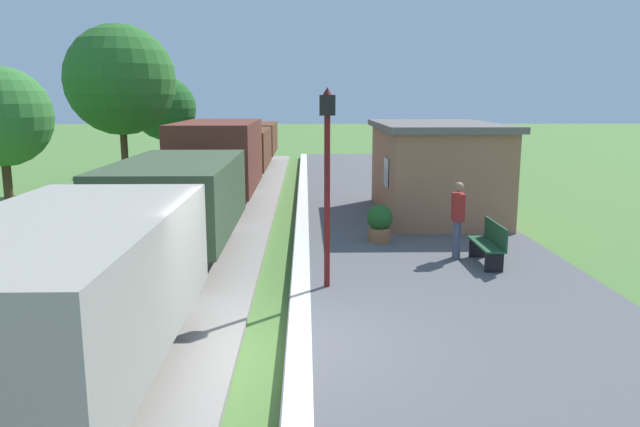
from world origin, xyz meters
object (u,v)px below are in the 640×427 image
object	(u,v)px
tree_field_left	(120,80)
tree_trackside_far	(1,117)
tree_field_distant	(164,108)
station_hut	(435,169)
person_waiting	(458,217)
freight_train	(219,168)
potted_planter	(380,222)
lamp_post_near	(327,152)
bench_near_hut	(489,243)

from	to	relation	value
tree_field_left	tree_trackside_far	bearing A→B (deg)	-113.50
tree_trackside_far	tree_field_distant	world-z (taller)	tree_field_distant
station_hut	person_waiting	xyz separation A→B (m)	(-0.56, -5.11, -0.47)
tree_trackside_far	person_waiting	bearing A→B (deg)	-26.71
tree_trackside_far	tree_field_left	distance (m)	5.78
freight_train	person_waiting	size ratio (longest dim) A/B	19.06
potted_planter	person_waiting	bearing A→B (deg)	-48.16
station_hut	tree_field_left	size ratio (longest dim) A/B	0.88
station_hut	potted_planter	bearing A→B (deg)	-121.07
lamp_post_near	tree_trackside_far	world-z (taller)	tree_trackside_far
person_waiting	freight_train	bearing A→B (deg)	-45.40
person_waiting	potted_planter	size ratio (longest dim) A/B	1.87
tree_field_left	station_hut	bearing A→B (deg)	-30.29
person_waiting	bench_near_hut	bearing A→B (deg)	142.31
potted_planter	lamp_post_near	distance (m)	4.45
tree_field_left	person_waiting	bearing A→B (deg)	-47.63
station_hut	person_waiting	size ratio (longest dim) A/B	3.39
bench_near_hut	person_waiting	xyz separation A→B (m)	(-0.58, 0.51, 0.46)
tree_field_left	bench_near_hut	bearing A→B (deg)	-47.34
freight_train	lamp_post_near	xyz separation A→B (m)	(3.30, -9.23, 1.34)
tree_trackside_far	potted_planter	bearing A→B (deg)	-22.88
tree_field_distant	potted_planter	bearing A→B (deg)	-61.63
potted_planter	tree_field_distant	size ratio (longest dim) A/B	0.19
tree_trackside_far	freight_train	bearing A→B (deg)	6.66
freight_train	potted_planter	bearing A→B (deg)	-49.64
freight_train	tree_trackside_far	size ratio (longest dim) A/B	6.88
tree_field_left	tree_field_distant	world-z (taller)	tree_field_left
tree_field_distant	lamp_post_near	bearing A→B (deg)	-69.63
bench_near_hut	person_waiting	bearing A→B (deg)	138.42
lamp_post_near	station_hut	bearing A→B (deg)	63.69
potted_planter	tree_trackside_far	distance (m)	12.57
lamp_post_near	tree_trackside_far	distance (m)	13.04
station_hut	tree_trackside_far	bearing A→B (deg)	174.19
tree_field_left	potted_planter	bearing A→B (deg)	-47.54
lamp_post_near	tree_field_distant	distance (m)	21.57
potted_planter	tree_field_distant	xyz separation A→B (m)	(-8.94, 16.56, 2.49)
potted_planter	lamp_post_near	world-z (taller)	lamp_post_near
freight_train	tree_field_left	bearing A→B (deg)	134.94
bench_near_hut	lamp_post_near	distance (m)	4.34
freight_train	person_waiting	distance (m)	9.57
bench_near_hut	tree_trackside_far	xyz separation A→B (m)	(-13.44, 6.99, 2.44)
freight_train	tree_field_distant	world-z (taller)	tree_field_distant
bench_near_hut	tree_field_distant	distance (m)	21.89
person_waiting	tree_field_left	bearing A→B (deg)	-43.73
freight_train	tree_trackside_far	world-z (taller)	tree_trackside_far
potted_planter	tree_field_left	distance (m)	14.00
bench_near_hut	tree_field_left	xyz separation A→B (m)	(-11.20, 12.15, 3.71)
freight_train	person_waiting	bearing A→B (deg)	-49.29
station_hut	lamp_post_near	distance (m)	7.99
lamp_post_near	freight_train	bearing A→B (deg)	109.65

